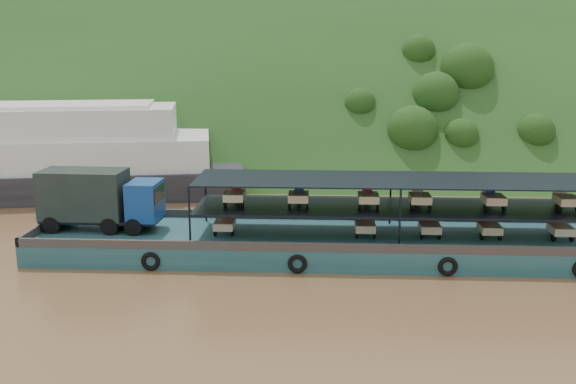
{
  "coord_description": "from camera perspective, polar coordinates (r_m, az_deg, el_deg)",
  "views": [
    {
      "loc": [
        0.07,
        -35.47,
        11.95
      ],
      "look_at": [
        -2.0,
        3.0,
        3.2
      ],
      "focal_mm": 40.0,
      "sensor_mm": 36.0,
      "label": 1
    }
  ],
  "objects": [
    {
      "name": "ground",
      "position": [
        37.43,
        2.83,
        -5.84
      ],
      "size": [
        160.0,
        160.0,
        0.0
      ],
      "primitive_type": "plane",
      "color": "brown",
      "rests_on": "ground"
    },
    {
      "name": "hillside",
      "position": [
        72.46,
        2.99,
        3.28
      ],
      "size": [
        140.0,
        39.6,
        39.6
      ],
      "primitive_type": "cube",
      "rotation": [
        0.79,
        0.0,
        0.0
      ],
      "color": "#173312",
      "rests_on": "ground"
    },
    {
      "name": "cargo_barge",
      "position": [
        37.84,
        1.83,
        -3.72
      ],
      "size": [
        35.0,
        7.18,
        4.81
      ],
      "color": "#144148",
      "rests_on": "ground"
    },
    {
      "name": "passenger_ferry",
      "position": [
        56.86,
        -23.08,
        2.95
      ],
      "size": [
        38.0,
        15.72,
        7.48
      ],
      "rotation": [
        0.0,
        0.0,
        0.18
      ],
      "color": "black",
      "rests_on": "ground"
    }
  ]
}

